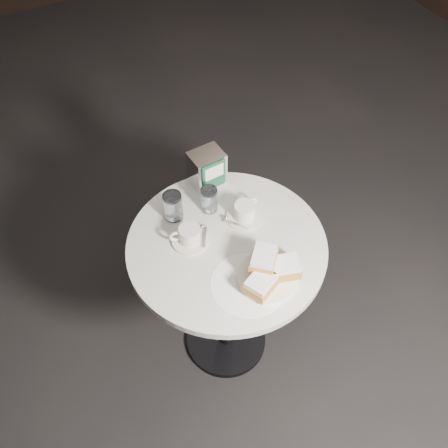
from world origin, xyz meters
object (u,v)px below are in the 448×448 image
beignet_plate (269,272)px  coffee_cup_left (190,236)px  coffee_cup_right (245,212)px  water_glass_left (173,206)px  napkin_dispenser (207,169)px  water_glass_right (209,200)px  cafe_table (227,275)px

beignet_plate → coffee_cup_left: bearing=120.8°
coffee_cup_right → water_glass_left: 0.26m
napkin_dispenser → water_glass_right: bearing=-117.6°
coffee_cup_left → coffee_cup_right: (0.22, 0.00, -0.00)m
coffee_cup_right → coffee_cup_left: bearing=156.8°
beignet_plate → water_glass_right: bearing=94.2°
coffee_cup_right → water_glass_left: (-0.22, 0.13, 0.02)m
water_glass_right → napkin_dispenser: 0.14m
beignet_plate → napkin_dispenser: 0.49m
coffee_cup_right → napkin_dispenser: napkin_dispenser is taller
coffee_cup_right → water_glass_right: 0.14m
cafe_table → coffee_cup_right: size_ratio=4.38×
beignet_plate → coffee_cup_left: 0.31m
cafe_table → water_glass_left: water_glass_left is taller
water_glass_right → napkin_dispenser: bearing=65.5°
coffee_cup_left → cafe_table: bearing=-15.7°
beignet_plate → water_glass_right: 0.37m
coffee_cup_left → water_glass_left: water_glass_left is taller
beignet_plate → water_glass_left: (-0.16, 0.39, 0.02)m
water_glass_left → water_glass_right: water_glass_left is taller
coffee_cup_right → water_glass_left: size_ratio=1.55×
water_glass_left → napkin_dispenser: size_ratio=0.77×
coffee_cup_right → water_glass_left: water_glass_left is taller
cafe_table → beignet_plate: beignet_plate is taller
cafe_table → beignet_plate: size_ratio=3.29×
coffee_cup_left → coffee_cup_right: same height
coffee_cup_left → napkin_dispenser: napkin_dispenser is taller
cafe_table → beignet_plate: (0.05, -0.19, 0.23)m
coffee_cup_left → water_glass_right: bearing=55.8°
beignet_plate → coffee_cup_right: bearing=76.5°
coffee_cup_right → water_glass_right: water_glass_right is taller
beignet_plate → water_glass_left: size_ratio=2.06×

